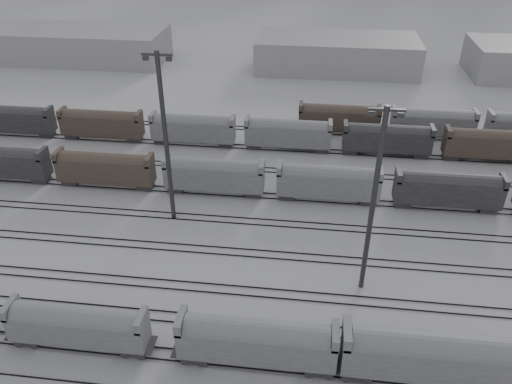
# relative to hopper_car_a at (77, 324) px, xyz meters

# --- Properties ---
(ground) EXTENTS (900.00, 900.00, 0.00)m
(ground) POSITION_rel_hopper_car_a_xyz_m (16.65, -1.00, -3.11)
(ground) COLOR silver
(ground) RESTS_ON ground
(tracks) EXTENTS (220.00, 71.50, 0.16)m
(tracks) POSITION_rel_hopper_car_a_xyz_m (16.65, 16.50, -3.03)
(tracks) COLOR black
(tracks) RESTS_ON ground
(hopper_car_a) EXTENTS (14.06, 2.79, 5.03)m
(hopper_car_a) POSITION_rel_hopper_car_a_xyz_m (0.00, 0.00, 0.00)
(hopper_car_a) COLOR black
(hopper_car_a) RESTS_ON ground
(hopper_car_b) EXTENTS (15.25, 3.03, 5.45)m
(hopper_car_b) POSITION_rel_hopper_car_a_xyz_m (17.90, 0.00, 0.26)
(hopper_car_b) COLOR black
(hopper_car_b) RESTS_ON ground
(hopper_car_c) EXTENTS (16.36, 3.25, 5.85)m
(hopper_car_c) POSITION_rel_hopper_car_a_xyz_m (34.00, 0.00, 0.51)
(hopper_car_c) COLOR black
(hopper_car_c) RESTS_ON ground
(light_mast_b) EXTENTS (3.79, 0.61, 23.68)m
(light_mast_b) POSITION_rel_hopper_car_a_xyz_m (3.15, 23.72, 9.45)
(light_mast_b) COLOR #333335
(light_mast_b) RESTS_ON ground
(light_mast_c) EXTENTS (3.61, 0.58, 22.56)m
(light_mast_c) POSITION_rel_hopper_car_a_xyz_m (28.69, 12.54, 8.86)
(light_mast_c) COLOR #333335
(light_mast_c) RESTS_ON ground
(bg_string_near) EXTENTS (151.00, 3.00, 5.60)m
(bg_string_near) POSITION_rel_hopper_car_a_xyz_m (24.65, 31.00, -0.31)
(bg_string_near) COLOR gray
(bg_string_near) RESTS_ON ground
(bg_string_mid) EXTENTS (151.00, 3.00, 5.60)m
(bg_string_mid) POSITION_rel_hopper_car_a_xyz_m (34.65, 47.00, -0.31)
(bg_string_mid) COLOR black
(bg_string_mid) RESTS_ON ground
(bg_string_far) EXTENTS (66.00, 3.00, 5.60)m
(bg_string_far) POSITION_rel_hopper_car_a_xyz_m (52.15, 55.00, -0.31)
(bg_string_far) COLOR #4A3C2F
(bg_string_far) RESTS_ON ground
(warehouse_left) EXTENTS (50.00, 18.00, 8.00)m
(warehouse_left) POSITION_rel_hopper_car_a_xyz_m (-43.35, 94.00, 0.89)
(warehouse_left) COLOR #979799
(warehouse_left) RESTS_ON ground
(warehouse_mid) EXTENTS (40.00, 18.00, 8.00)m
(warehouse_mid) POSITION_rel_hopper_car_a_xyz_m (26.65, 94.00, 0.89)
(warehouse_mid) COLOR #979799
(warehouse_mid) RESTS_ON ground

